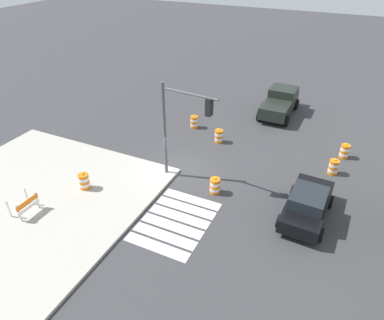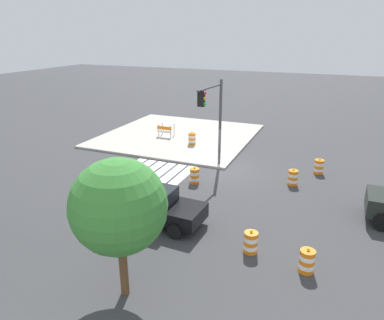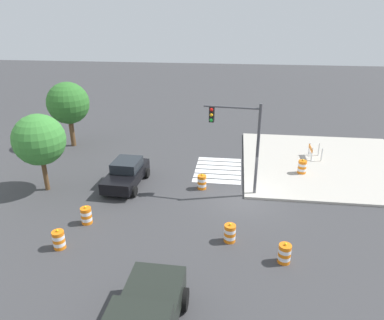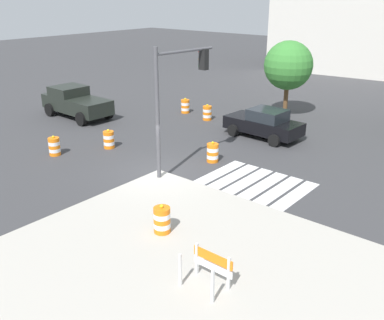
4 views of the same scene
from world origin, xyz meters
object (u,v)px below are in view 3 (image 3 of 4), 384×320
(traffic_barrel_median_near, at_px, (230,233))
(traffic_light_pole, at_px, (239,132))
(traffic_barrel_median_far, at_px, (86,215))
(construction_barricade, at_px, (313,151))
(traffic_barrel_on_sidewalk, at_px, (302,167))
(sports_car, at_px, (126,173))
(street_tree_streetside_near, at_px, (68,103))
(street_tree_streetside_mid, at_px, (39,140))
(traffic_barrel_near_corner, at_px, (59,240))
(traffic_barrel_crosswalk_end, at_px, (284,254))
(traffic_barrel_far_curb, at_px, (202,182))

(traffic_barrel_median_near, xyz_separation_m, traffic_light_pole, (5.02, -0.22, 3.46))
(traffic_barrel_median_far, height_order, construction_barricade, construction_barricade)
(construction_barricade, xyz_separation_m, traffic_light_pole, (-6.10, 5.61, 3.19))
(traffic_barrel_median_far, relative_size, traffic_barrel_on_sidewalk, 1.00)
(sports_car, distance_m, traffic_barrel_median_far, 4.69)
(street_tree_streetside_near, bearing_deg, traffic_barrel_median_near, -131.47)
(construction_barricade, relative_size, traffic_light_pole, 0.24)
(street_tree_streetside_mid, bearing_deg, traffic_barrel_near_corner, -147.29)
(traffic_barrel_crosswalk_end, height_order, traffic_barrel_median_far, same)
(traffic_barrel_on_sidewalk, distance_m, street_tree_streetside_near, 18.51)
(sports_car, relative_size, traffic_barrel_near_corner, 4.29)
(sports_car, bearing_deg, street_tree_streetside_near, 45.38)
(traffic_barrel_near_corner, relative_size, traffic_barrel_on_sidewalk, 1.00)
(construction_barricade, relative_size, street_tree_streetside_mid, 0.27)
(traffic_barrel_median_near, xyz_separation_m, street_tree_streetside_mid, (3.99, 11.48, 2.84))
(traffic_barrel_crosswalk_end, bearing_deg, traffic_barrel_far_curb, 33.27)
(traffic_barrel_near_corner, xyz_separation_m, traffic_barrel_median_near, (1.55, -7.92, 0.00))
(traffic_barrel_near_corner, height_order, traffic_barrel_median_far, same)
(traffic_barrel_on_sidewalk, bearing_deg, sports_car, 104.58)
(traffic_barrel_median_far, distance_m, traffic_barrel_far_curb, 7.31)
(traffic_barrel_crosswalk_end, bearing_deg, construction_barricade, -15.32)
(traffic_barrel_on_sidewalk, xyz_separation_m, street_tree_streetside_near, (3.53, 17.93, 2.98))
(traffic_barrel_on_sidewalk, height_order, street_tree_streetside_mid, street_tree_streetside_mid)
(sports_car, xyz_separation_m, traffic_barrel_median_near, (-5.26, -6.72, -0.36))
(traffic_barrel_crosswalk_end, relative_size, traffic_barrel_median_near, 1.00)
(traffic_barrel_near_corner, bearing_deg, traffic_barrel_median_far, -10.86)
(construction_barricade, bearing_deg, traffic_light_pole, 137.40)
(sports_car, bearing_deg, street_tree_streetside_mid, 104.96)
(traffic_barrel_crosswalk_end, bearing_deg, street_tree_streetside_mid, 69.33)
(sports_car, height_order, traffic_barrel_median_far, sports_car)
(sports_car, bearing_deg, traffic_barrel_median_far, 170.53)
(traffic_barrel_far_curb, relative_size, traffic_light_pole, 0.19)
(traffic_barrel_on_sidewalk, height_order, traffic_light_pole, traffic_light_pole)
(traffic_barrel_on_sidewalk, bearing_deg, traffic_barrel_far_curb, 113.72)
(traffic_barrel_near_corner, bearing_deg, street_tree_streetside_near, 22.02)
(traffic_barrel_crosswalk_end, distance_m, traffic_light_pole, 7.50)
(traffic_barrel_far_curb, height_order, traffic_barrel_on_sidewalk, traffic_barrel_on_sidewalk)
(traffic_barrel_near_corner, xyz_separation_m, traffic_barrel_far_curb, (6.90, -6.02, 0.00))
(traffic_barrel_near_corner, height_order, traffic_barrel_far_curb, same)
(traffic_barrel_median_near, xyz_separation_m, traffic_barrel_median_far, (0.65, 7.49, 0.00))
(traffic_barrel_median_near, bearing_deg, traffic_barrel_on_sidewalk, -29.40)
(traffic_barrel_median_far, bearing_deg, traffic_barrel_on_sidewalk, -58.03)
(traffic_barrel_crosswalk_end, relative_size, traffic_barrel_median_far, 1.00)
(traffic_barrel_far_curb, bearing_deg, street_tree_streetside_mid, 98.06)
(traffic_barrel_near_corner, xyz_separation_m, traffic_light_pole, (6.57, -8.13, 3.46))
(traffic_barrel_median_near, height_order, traffic_barrel_far_curb, same)
(traffic_barrel_on_sidewalk, height_order, construction_barricade, traffic_barrel_on_sidewalk)
(traffic_barrel_median_near, relative_size, construction_barricade, 0.78)
(street_tree_streetside_mid, bearing_deg, sports_car, -75.04)
(sports_car, distance_m, street_tree_streetside_near, 9.64)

